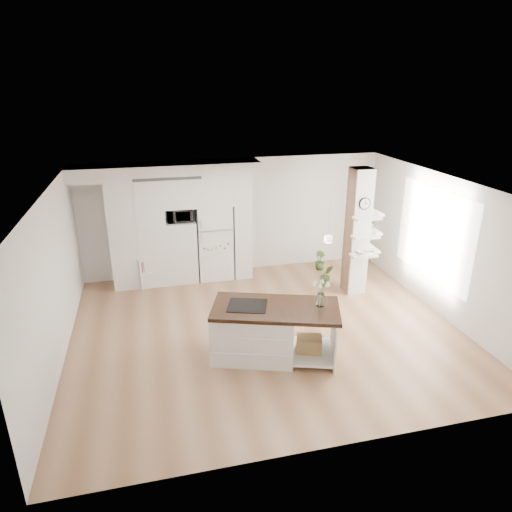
# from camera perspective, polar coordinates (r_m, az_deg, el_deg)

# --- Properties ---
(floor) EXTENTS (7.00, 6.00, 0.01)m
(floor) POSITION_cam_1_polar(r_m,az_deg,el_deg) (8.58, 1.25, -9.21)
(floor) COLOR #A87D5B
(floor) RESTS_ON ground
(room) EXTENTS (7.04, 6.04, 2.72)m
(room) POSITION_cam_1_polar(r_m,az_deg,el_deg) (7.81, 1.35, 2.61)
(room) COLOR white
(room) RESTS_ON ground
(cabinet_wall) EXTENTS (4.00, 0.71, 2.70)m
(cabinet_wall) POSITION_cam_1_polar(r_m,az_deg,el_deg) (10.23, -10.48, 4.73)
(cabinet_wall) COLOR white
(cabinet_wall) RESTS_ON floor
(refrigerator) EXTENTS (0.78, 0.69, 1.75)m
(refrigerator) POSITION_cam_1_polar(r_m,az_deg,el_deg) (10.52, -5.24, 1.85)
(refrigerator) COLOR white
(refrigerator) RESTS_ON floor
(column) EXTENTS (0.69, 0.90, 2.70)m
(column) POSITION_cam_1_polar(r_m,az_deg,el_deg) (9.80, 13.16, 2.85)
(column) COLOR silver
(column) RESTS_ON floor
(window) EXTENTS (0.00, 2.40, 2.40)m
(window) POSITION_cam_1_polar(r_m,az_deg,el_deg) (9.63, 21.30, 2.54)
(window) COLOR white
(window) RESTS_ON room
(pendant_light) EXTENTS (0.12, 0.12, 0.10)m
(pendant_light) POSITION_cam_1_polar(r_m,az_deg,el_deg) (8.45, 12.37, 5.44)
(pendant_light) COLOR white
(pendant_light) RESTS_ON room
(kitchen_island) EXTENTS (2.25, 1.58, 1.49)m
(kitchen_island) POSITION_cam_1_polar(r_m,az_deg,el_deg) (7.62, 0.64, -9.25)
(kitchen_island) COLOR white
(kitchen_island) RESTS_ON floor
(bookshelf) EXTENTS (0.69, 0.54, 0.72)m
(bookshelf) POSITION_cam_1_polar(r_m,az_deg,el_deg) (10.46, -12.86, -2.03)
(bookshelf) COLOR white
(bookshelf) RESTS_ON floor
(floor_plant_a) EXTENTS (0.31, 0.26, 0.52)m
(floor_plant_a) POSITION_cam_1_polar(r_m,az_deg,el_deg) (10.32, 8.80, -2.39)
(floor_plant_a) COLOR #3C6127
(floor_plant_a) RESTS_ON floor
(floor_plant_b) EXTENTS (0.29, 0.29, 0.46)m
(floor_plant_b) POSITION_cam_1_polar(r_m,az_deg,el_deg) (11.20, 7.97, -0.55)
(floor_plant_b) COLOR #3C6127
(floor_plant_b) RESTS_ON floor
(microwave) EXTENTS (0.54, 0.37, 0.30)m
(microwave) POSITION_cam_1_polar(r_m,az_deg,el_deg) (10.18, -9.51, 5.09)
(microwave) COLOR #2D2D2D
(microwave) RESTS_ON cabinet_wall
(shelf_plant) EXTENTS (0.27, 0.23, 0.30)m
(shelf_plant) POSITION_cam_1_polar(r_m,az_deg,el_deg) (10.00, 14.12, 4.18)
(shelf_plant) COLOR #3C6127
(shelf_plant) RESTS_ON column
(decor_bowl) EXTENTS (0.22, 0.22, 0.05)m
(decor_bowl) POSITION_cam_1_polar(r_m,az_deg,el_deg) (9.68, 13.17, 0.43)
(decor_bowl) COLOR white
(decor_bowl) RESTS_ON column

